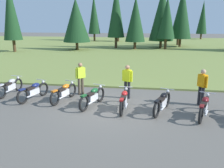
% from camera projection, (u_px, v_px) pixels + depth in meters
% --- Properties ---
extents(ground_plane, '(140.00, 140.00, 0.00)m').
position_uv_depth(ground_plane, '(110.00, 107.00, 10.45)').
color(ground_plane, '#605B54').
extents(grass_moorland, '(80.00, 44.00, 0.10)m').
position_uv_depth(grass_moorland, '(136.00, 47.00, 34.40)').
color(grass_moorland, olive).
rests_on(grass_moorland, ground).
extents(forest_treeline, '(38.40, 28.26, 8.46)m').
position_uv_depth(forest_treeline, '(159.00, 16.00, 33.61)').
color(forest_treeline, '#47331E').
rests_on(forest_treeline, ground).
extents(motorcycle_silver, '(0.62, 2.10, 0.88)m').
position_uv_depth(motorcycle_silver, '(10.00, 86.00, 12.14)').
color(motorcycle_silver, black).
rests_on(motorcycle_silver, ground).
extents(motorcycle_navy, '(0.83, 2.04, 0.88)m').
position_uv_depth(motorcycle_navy, '(34.00, 91.00, 11.34)').
color(motorcycle_navy, black).
rests_on(motorcycle_navy, ground).
extents(motorcycle_orange, '(0.79, 2.05, 0.88)m').
position_uv_depth(motorcycle_orange, '(64.00, 92.00, 11.14)').
color(motorcycle_orange, black).
rests_on(motorcycle_orange, ground).
extents(motorcycle_british_green, '(0.87, 2.02, 0.88)m').
position_uv_depth(motorcycle_british_green, '(93.00, 97.00, 10.44)').
color(motorcycle_british_green, black).
rests_on(motorcycle_british_green, ground).
extents(motorcycle_red, '(0.62, 2.10, 0.88)m').
position_uv_depth(motorcycle_red, '(124.00, 100.00, 10.01)').
color(motorcycle_red, black).
rests_on(motorcycle_red, ground).
extents(motorcycle_black, '(0.94, 1.99, 0.88)m').
position_uv_depth(motorcycle_black, '(162.00, 102.00, 9.76)').
color(motorcycle_black, black).
rests_on(motorcycle_black, ground).
extents(motorcycle_maroon, '(0.93, 2.00, 0.88)m').
position_uv_depth(motorcycle_maroon, '(204.00, 107.00, 9.23)').
color(motorcycle_maroon, black).
rests_on(motorcycle_maroon, ground).
extents(rider_with_back_turned, '(0.39, 0.46, 1.67)m').
position_uv_depth(rider_with_back_turned, '(202.00, 85.00, 10.41)').
color(rider_with_back_turned, black).
rests_on(rider_with_back_turned, ground).
extents(rider_in_hivis_vest, '(0.52, 0.33, 1.67)m').
position_uv_depth(rider_in_hivis_vest, '(127.00, 80.00, 11.38)').
color(rider_in_hivis_vest, black).
rests_on(rider_in_hivis_vest, ground).
extents(rider_near_row_end, '(0.44, 0.40, 1.67)m').
position_uv_depth(rider_near_row_end, '(81.00, 77.00, 12.03)').
color(rider_near_row_end, '#4C4233').
rests_on(rider_near_row_end, ground).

